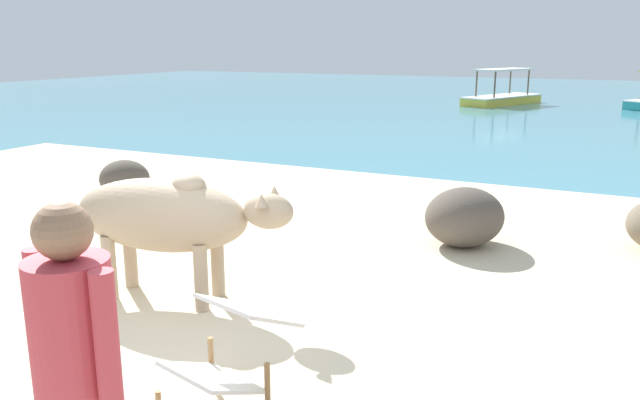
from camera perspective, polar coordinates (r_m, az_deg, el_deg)
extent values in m
cube|color=beige|center=(4.68, -13.94, -14.65)|extent=(18.00, 14.00, 0.04)
cube|color=teal|center=(25.36, 19.77, 7.99)|extent=(60.00, 36.00, 0.03)
cylinder|color=tan|center=(5.70, -9.09, -5.73)|extent=(0.12, 0.12, 0.58)
cylinder|color=tan|center=(5.43, -10.54, -6.81)|extent=(0.12, 0.12, 0.58)
cylinder|color=tan|center=(6.11, -16.53, -4.81)|extent=(0.12, 0.12, 0.58)
cylinder|color=tan|center=(5.85, -18.22, -5.75)|extent=(0.12, 0.12, 0.58)
ellipsoid|color=tan|center=(5.63, -13.98, -1.30)|extent=(1.66, 0.85, 0.63)
ellipsoid|color=tan|center=(5.19, -4.62, -1.00)|extent=(0.46, 0.32, 0.29)
cone|color=tan|center=(5.29, -4.09, 0.72)|extent=(0.12, 0.12, 0.11)
cone|color=tan|center=(5.02, -5.24, -0.01)|extent=(0.12, 0.12, 0.11)
ellipsoid|color=tan|center=(5.43, -11.61, 1.21)|extent=(0.33, 0.30, 0.21)
cylinder|color=olive|center=(3.99, -4.70, -16.45)|extent=(0.04, 0.04, 0.34)
cylinder|color=olive|center=(4.34, -9.66, -14.00)|extent=(0.04, 0.04, 0.34)
cube|color=silver|center=(4.01, -9.61, -15.32)|extent=(0.61, 0.55, 0.21)
cube|color=silver|center=(4.05, -6.34, -9.75)|extent=(0.62, 0.58, 0.23)
cylinder|color=#CC3D47|center=(2.66, -21.16, -10.87)|extent=(0.32, 0.32, 0.58)
cylinder|color=#CC3D47|center=(2.82, -23.61, -9.08)|extent=(0.09, 0.09, 0.52)
cylinder|color=#CC3D47|center=(2.49, -18.47, -11.65)|extent=(0.09, 0.09, 0.52)
sphere|color=#997051|center=(2.53, -21.94, -2.57)|extent=(0.22, 0.22, 0.22)
ellipsoid|color=brown|center=(7.20, 12.74, -1.48)|extent=(1.11, 1.17, 0.65)
ellipsoid|color=brown|center=(9.69, -17.00, 1.83)|extent=(0.86, 0.84, 0.54)
cube|color=gold|center=(24.82, 15.86, 8.52)|extent=(2.42, 3.74, 0.28)
cube|color=white|center=(24.80, 15.89, 8.89)|extent=(2.50, 3.83, 0.04)
cylinder|color=brown|center=(25.89, 16.57, 10.04)|extent=(0.06, 0.06, 0.95)
cylinder|color=brown|center=(25.48, 18.04, 9.89)|extent=(0.06, 0.06, 0.95)
cylinder|color=brown|center=(24.10, 13.75, 9.97)|extent=(0.06, 0.06, 0.95)
cylinder|color=brown|center=(23.66, 15.29, 9.82)|extent=(0.06, 0.06, 0.95)
cube|color=silver|center=(24.75, 16.04, 11.10)|extent=(1.85, 2.69, 0.06)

